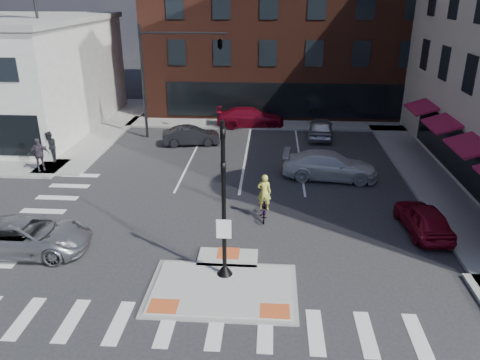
# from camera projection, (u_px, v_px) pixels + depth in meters

# --- Properties ---
(ground) EXTENTS (120.00, 120.00, 0.00)m
(ground) POSITION_uv_depth(u_px,v_px,m) (224.00, 282.00, 17.44)
(ground) COLOR #28282B
(ground) RESTS_ON ground
(refuge_island) EXTENTS (5.40, 4.65, 0.13)m
(refuge_island) POSITION_uv_depth(u_px,v_px,m) (223.00, 285.00, 17.18)
(refuge_island) COLOR gray
(refuge_island) RESTS_ON ground
(sidewalk_nw) EXTENTS (23.50, 20.50, 0.15)m
(sidewalk_nw) POSITION_uv_depth(u_px,v_px,m) (7.00, 145.00, 32.60)
(sidewalk_nw) COLOR gray
(sidewalk_nw) RESTS_ON ground
(sidewalk_e) EXTENTS (3.00, 24.00, 0.15)m
(sidewalk_e) POSITION_uv_depth(u_px,v_px,m) (435.00, 185.00, 25.95)
(sidewalk_e) COLOR gray
(sidewalk_e) RESTS_ON ground
(sidewalk_n) EXTENTS (26.00, 3.00, 0.15)m
(sidewalk_n) POSITION_uv_depth(u_px,v_px,m) (289.00, 124.00, 37.53)
(sidewalk_n) COLOR gray
(sidewalk_n) RESTS_ON ground
(building_n) EXTENTS (24.40, 18.40, 15.50)m
(building_n) POSITION_uv_depth(u_px,v_px,m) (289.00, 16.00, 43.83)
(building_n) COLOR #4D2218
(building_n) RESTS_ON ground
(building_far_left) EXTENTS (10.00, 12.00, 10.00)m
(building_far_left) POSITION_uv_depth(u_px,v_px,m) (233.00, 30.00, 63.82)
(building_far_left) COLOR slate
(building_far_left) RESTS_ON ground
(building_far_right) EXTENTS (12.00, 12.00, 12.00)m
(building_far_right) POSITION_uv_depth(u_px,v_px,m) (328.00, 22.00, 64.45)
(building_far_right) COLOR brown
(building_far_right) RESTS_ON ground
(signal_pole) EXTENTS (0.60, 0.60, 5.98)m
(signal_pole) POSITION_uv_depth(u_px,v_px,m) (224.00, 221.00, 16.91)
(signal_pole) COLOR black
(signal_pole) RESTS_ON refuge_island
(mast_arm_signal) EXTENTS (6.10, 2.24, 8.00)m
(mast_arm_signal) POSITION_uv_depth(u_px,v_px,m) (199.00, 51.00, 31.93)
(mast_arm_signal) COLOR black
(mast_arm_signal) RESTS_ON ground
(silver_suv) EXTENTS (5.33, 2.60, 1.46)m
(silver_suv) POSITION_uv_depth(u_px,v_px,m) (27.00, 236.00, 19.23)
(silver_suv) COLOR #9D9FA3
(silver_suv) RESTS_ON ground
(red_sedan) EXTENTS (1.96, 4.10, 1.35)m
(red_sedan) POSITION_uv_depth(u_px,v_px,m) (423.00, 218.00, 20.82)
(red_sedan) COLOR maroon
(red_sedan) RESTS_ON ground
(white_pickup) EXTENTS (5.53, 2.66, 1.55)m
(white_pickup) POSITION_uv_depth(u_px,v_px,m) (330.00, 165.00, 26.78)
(white_pickup) COLOR silver
(white_pickup) RESTS_ON ground
(bg_car_dark) EXTENTS (4.14, 2.05, 1.30)m
(bg_car_dark) POSITION_uv_depth(u_px,v_px,m) (191.00, 136.00, 32.65)
(bg_car_dark) COLOR #242529
(bg_car_dark) RESTS_ON ground
(bg_car_silver) EXTENTS (2.14, 4.46, 1.47)m
(bg_car_silver) POSITION_uv_depth(u_px,v_px,m) (321.00, 128.00, 34.23)
(bg_car_silver) COLOR silver
(bg_car_silver) RESTS_ON ground
(bg_car_red) EXTENTS (5.44, 2.57, 1.53)m
(bg_car_red) POSITION_uv_depth(u_px,v_px,m) (250.00, 117.00, 36.93)
(bg_car_red) COLOR maroon
(bg_car_red) RESTS_ON ground
(cyclist) EXTENTS (0.65, 1.78, 2.23)m
(cyclist) POSITION_uv_depth(u_px,v_px,m) (264.00, 204.00, 22.07)
(cyclist) COLOR #3F3F44
(cyclist) RESTS_ON ground
(pedestrian_a) EXTENTS (1.18, 1.17, 1.93)m
(pedestrian_a) POSITION_uv_depth(u_px,v_px,m) (50.00, 147.00, 28.87)
(pedestrian_a) COLOR black
(pedestrian_a) RESTS_ON sidewalk_nw
(pedestrian_b) EXTENTS (1.24, 1.04, 1.98)m
(pedestrian_b) POSITION_uv_depth(u_px,v_px,m) (39.00, 154.00, 27.46)
(pedestrian_b) COLOR #342D37
(pedestrian_b) RESTS_ON sidewalk_nw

